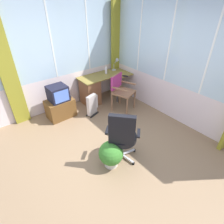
{
  "coord_description": "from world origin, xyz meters",
  "views": [
    {
      "loc": [
        -1.55,
        -1.93,
        2.56
      ],
      "look_at": [
        0.35,
        0.48,
        0.56
      ],
      "focal_mm": 28.76,
      "sensor_mm": 36.0,
      "label": 1
    }
  ],
  "objects_px": {
    "desk_lamp": "(117,62)",
    "spray_bottle": "(106,70)",
    "office_chair": "(122,135)",
    "space_heater": "(92,105)",
    "wooden_armchair": "(120,87)",
    "tv_on_stand": "(60,104)",
    "tv_remote": "(125,76)",
    "desk": "(92,90)",
    "potted_plant": "(111,154)"
  },
  "relations": [
    {
      "from": "desk_lamp",
      "to": "spray_bottle",
      "type": "bearing_deg",
      "value": -175.64
    },
    {
      "from": "spray_bottle",
      "to": "office_chair",
      "type": "bearing_deg",
      "value": -120.49
    },
    {
      "from": "desk_lamp",
      "to": "space_heater",
      "type": "relative_size",
      "value": 0.65
    },
    {
      "from": "wooden_armchair",
      "to": "tv_on_stand",
      "type": "bearing_deg",
      "value": 157.28
    },
    {
      "from": "tv_remote",
      "to": "office_chair",
      "type": "bearing_deg",
      "value": -166.1
    },
    {
      "from": "desk",
      "to": "space_heater",
      "type": "bearing_deg",
      "value": -122.38
    },
    {
      "from": "tv_remote",
      "to": "wooden_armchair",
      "type": "distance_m",
      "value": 0.48
    },
    {
      "from": "tv_remote",
      "to": "wooden_armchair",
      "type": "bearing_deg",
      "value": 178.1
    },
    {
      "from": "office_chair",
      "to": "tv_on_stand",
      "type": "xyz_separation_m",
      "value": [
        -0.24,
        2.01,
        -0.22
      ]
    },
    {
      "from": "desk",
      "to": "desk_lamp",
      "type": "relative_size",
      "value": 3.94
    },
    {
      "from": "tv_on_stand",
      "to": "potted_plant",
      "type": "bearing_deg",
      "value": -89.44
    },
    {
      "from": "tv_remote",
      "to": "tv_on_stand",
      "type": "bearing_deg",
      "value": 135.98
    },
    {
      "from": "space_heater",
      "to": "potted_plant",
      "type": "bearing_deg",
      "value": -112.38
    },
    {
      "from": "spray_bottle",
      "to": "space_heater",
      "type": "relative_size",
      "value": 0.4
    },
    {
      "from": "office_chair",
      "to": "spray_bottle",
      "type": "bearing_deg",
      "value": 59.51
    },
    {
      "from": "desk_lamp",
      "to": "tv_remote",
      "type": "distance_m",
      "value": 0.59
    },
    {
      "from": "tv_remote",
      "to": "wooden_armchair",
      "type": "height_order",
      "value": "wooden_armchair"
    },
    {
      "from": "wooden_armchair",
      "to": "tv_on_stand",
      "type": "relative_size",
      "value": 1.14
    },
    {
      "from": "spray_bottle",
      "to": "office_chair",
      "type": "xyz_separation_m",
      "value": [
        -1.27,
        -2.16,
        -0.24
      ]
    },
    {
      "from": "wooden_armchair",
      "to": "tv_on_stand",
      "type": "xyz_separation_m",
      "value": [
        -1.4,
        0.59,
        -0.25
      ]
    },
    {
      "from": "wooden_armchair",
      "to": "potted_plant",
      "type": "relative_size",
      "value": 1.87
    },
    {
      "from": "spray_bottle",
      "to": "potted_plant",
      "type": "distance_m",
      "value": 2.67
    },
    {
      "from": "tv_remote",
      "to": "office_chair",
      "type": "xyz_separation_m",
      "value": [
        -1.55,
        -1.67,
        -0.15
      ]
    },
    {
      "from": "desk_lamp",
      "to": "tv_on_stand",
      "type": "height_order",
      "value": "desk_lamp"
    },
    {
      "from": "tv_on_stand",
      "to": "space_heater",
      "type": "relative_size",
      "value": 1.51
    },
    {
      "from": "desk_lamp",
      "to": "potted_plant",
      "type": "xyz_separation_m",
      "value": [
        -1.92,
        -2.17,
        -0.69
      ]
    },
    {
      "from": "spray_bottle",
      "to": "office_chair",
      "type": "distance_m",
      "value": 2.52
    },
    {
      "from": "desk",
      "to": "tv_on_stand",
      "type": "bearing_deg",
      "value": -173.4
    },
    {
      "from": "tv_remote",
      "to": "spray_bottle",
      "type": "distance_m",
      "value": 0.57
    },
    {
      "from": "spray_bottle",
      "to": "tv_on_stand",
      "type": "height_order",
      "value": "spray_bottle"
    },
    {
      "from": "potted_plant",
      "to": "tv_on_stand",
      "type": "bearing_deg",
      "value": 90.56
    },
    {
      "from": "potted_plant",
      "to": "tv_remote",
      "type": "bearing_deg",
      "value": 42.84
    },
    {
      "from": "spray_bottle",
      "to": "tv_remote",
      "type": "bearing_deg",
      "value": -60.51
    },
    {
      "from": "tv_on_stand",
      "to": "potted_plant",
      "type": "relative_size",
      "value": 1.64
    },
    {
      "from": "potted_plant",
      "to": "desk_lamp",
      "type": "bearing_deg",
      "value": 48.54
    },
    {
      "from": "desk",
      "to": "spray_bottle",
      "type": "relative_size",
      "value": 6.52
    },
    {
      "from": "office_chair",
      "to": "tv_remote",
      "type": "bearing_deg",
      "value": 47.09
    },
    {
      "from": "desk_lamp",
      "to": "potted_plant",
      "type": "relative_size",
      "value": 0.71
    },
    {
      "from": "potted_plant",
      "to": "space_heater",
      "type": "bearing_deg",
      "value": 67.62
    },
    {
      "from": "tv_remote",
      "to": "space_heater",
      "type": "distance_m",
      "value": 1.21
    },
    {
      "from": "wooden_armchair",
      "to": "potted_plant",
      "type": "xyz_separation_m",
      "value": [
        -1.38,
        -1.41,
        -0.34
      ]
    },
    {
      "from": "spray_bottle",
      "to": "desk_lamp",
      "type": "bearing_deg",
      "value": 4.36
    },
    {
      "from": "desk_lamp",
      "to": "spray_bottle",
      "type": "xyz_separation_m",
      "value": [
        -0.42,
        -0.03,
        -0.13
      ]
    },
    {
      "from": "desk",
      "to": "office_chair",
      "type": "xyz_separation_m",
      "value": [
        -0.76,
        -2.13,
        0.2
      ]
    },
    {
      "from": "desk_lamp",
      "to": "space_heater",
      "type": "bearing_deg",
      "value": -155.31
    },
    {
      "from": "office_chair",
      "to": "tv_on_stand",
      "type": "distance_m",
      "value": 2.04
    },
    {
      "from": "desk_lamp",
      "to": "office_chair",
      "type": "distance_m",
      "value": 2.8
    },
    {
      "from": "wooden_armchair",
      "to": "desk_lamp",
      "type": "bearing_deg",
      "value": 54.8
    },
    {
      "from": "office_chair",
      "to": "space_heater",
      "type": "relative_size",
      "value": 1.93
    },
    {
      "from": "spray_bottle",
      "to": "tv_on_stand",
      "type": "bearing_deg",
      "value": -174.38
    }
  ]
}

